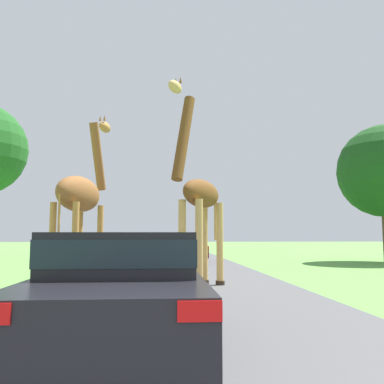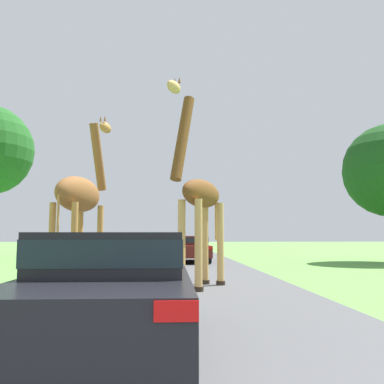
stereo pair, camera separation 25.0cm
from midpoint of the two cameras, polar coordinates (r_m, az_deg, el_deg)
name	(u,v)px [view 2 (the right image)]	position (r m, az deg, el deg)	size (l,w,h in m)	color
road	(165,254)	(30.20, -3.52, -8.71)	(7.90, 120.00, 0.00)	#4C4C4F
giraffe_near_road	(199,199)	(11.15, 1.64, -0.94)	(1.81, 2.79, 5.41)	tan
giraffe_companion	(81,198)	(10.61, -14.73, -0.78)	(1.22, 2.56, 4.81)	#B77F3D
car_lead_maroon	(113,285)	(5.45, -9.69, -12.81)	(1.92, 4.41, 1.46)	black
car_queue_right	(148,246)	(26.67, -5.98, -7.50)	(1.73, 4.47, 1.33)	maroon
car_queue_left	(190,248)	(21.66, 0.05, -7.84)	(1.99, 4.29, 1.36)	#561914
car_far_ahead	(102,252)	(16.06, -12.11, -8.24)	(1.92, 4.53, 1.45)	#144C28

